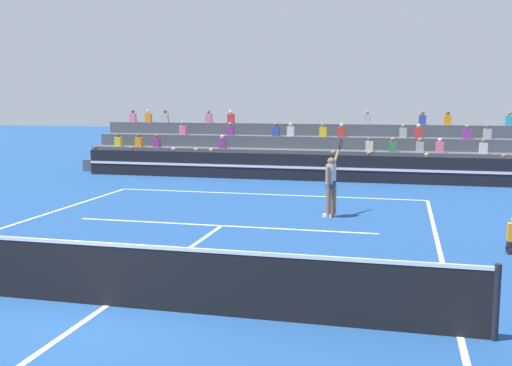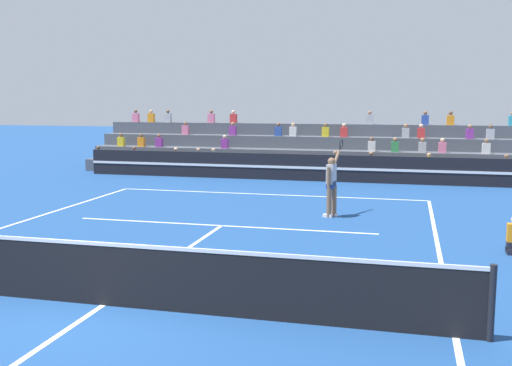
% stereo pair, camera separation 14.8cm
% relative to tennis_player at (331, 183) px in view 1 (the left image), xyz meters
% --- Properties ---
extents(ground_plane, '(120.00, 120.00, 0.00)m').
position_rel_tennis_player_xyz_m(ground_plane, '(-2.68, -8.41, -0.98)').
color(ground_plane, navy).
extents(court_lines, '(11.10, 23.90, 0.01)m').
position_rel_tennis_player_xyz_m(court_lines, '(-2.68, -8.41, -0.97)').
color(court_lines, white).
rests_on(court_lines, ground).
extents(tennis_net, '(12.00, 0.10, 1.10)m').
position_rel_tennis_player_xyz_m(tennis_net, '(-2.68, -8.41, -0.43)').
color(tennis_net, black).
rests_on(tennis_net, ground).
extents(sponsor_banner_wall, '(18.00, 0.26, 1.10)m').
position_rel_tennis_player_xyz_m(sponsor_banner_wall, '(-2.68, 7.46, -0.43)').
color(sponsor_banner_wall, black).
rests_on(sponsor_banner_wall, ground).
extents(bleacher_stand, '(19.89, 3.80, 2.83)m').
position_rel_tennis_player_xyz_m(bleacher_stand, '(-2.68, 10.63, -0.14)').
color(bleacher_stand, '#4C515B').
rests_on(bleacher_stand, ground).
extents(tennis_player, '(0.45, 1.37, 2.24)m').
position_rel_tennis_player_xyz_m(tennis_player, '(0.00, 0.00, 0.00)').
color(tennis_player, brown).
rests_on(tennis_player, ground).
extents(tennis_ball, '(0.07, 0.07, 0.07)m').
position_rel_tennis_player_xyz_m(tennis_ball, '(-2.22, -6.79, -0.94)').
color(tennis_ball, '#C6DB33').
rests_on(tennis_ball, ground).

